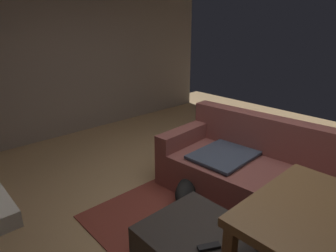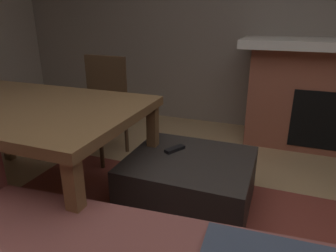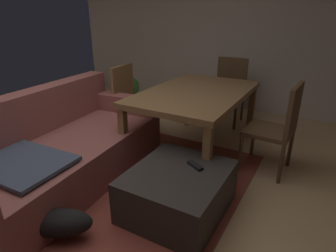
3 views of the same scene
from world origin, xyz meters
TOP-DOWN VIEW (x-y plane):
  - floor at (0.00, 0.00)m, footprint 7.86×7.86m
  - wall_left at (-3.28, 0.00)m, footprint 0.12×5.73m
  - area_rug at (0.29, -0.18)m, footprint 2.60×2.00m
  - couch at (0.12, 0.46)m, footprint 2.28×1.13m
  - tv_remote at (0.43, -0.84)m, footprint 0.12×0.16m
  - small_dog at (-0.44, -0.14)m, footprint 0.43×0.53m

SIDE VIEW (x-z plane):
  - floor at x=0.00m, z-range 0.00..0.00m
  - area_rug at x=0.29m, z-range 0.00..0.01m
  - small_dog at x=-0.44m, z-range 0.02..0.32m
  - couch at x=0.12m, z-range -0.13..0.73m
  - tv_remote at x=0.43m, z-range 0.37..0.40m
  - wall_left at x=-3.28m, z-range 0.00..2.57m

